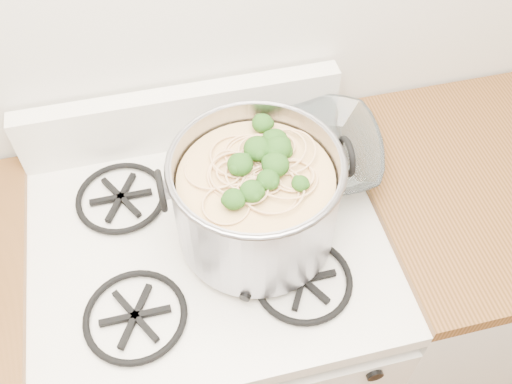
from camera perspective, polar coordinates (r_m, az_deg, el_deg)
The scene contains 6 objects.
gas_range at distance 1.65m, azimuth -3.74°, elevation -13.76°, with size 0.76×0.66×0.92m.
counter_left at distance 1.69m, azimuth -21.60°, elevation -16.10°, with size 0.25×0.65×0.92m.
counter_right at distance 1.88m, azimuth 23.73°, elevation -6.45°, with size 1.00×0.65×0.92m.
stock_pot at distance 1.14m, azimuth 0.00°, elevation -0.77°, with size 0.37×0.34×0.23m.
spatula at distance 1.25m, azimuth 3.54°, elevation -1.06°, with size 0.29×0.31×0.02m, color black, non-canonical shape.
glass_bowl at distance 1.33m, azimuth 5.52°, elevation 3.37°, with size 0.13×0.13×0.03m, color white.
Camera 1 is at (-0.06, 0.58, 1.93)m, focal length 40.00 mm.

